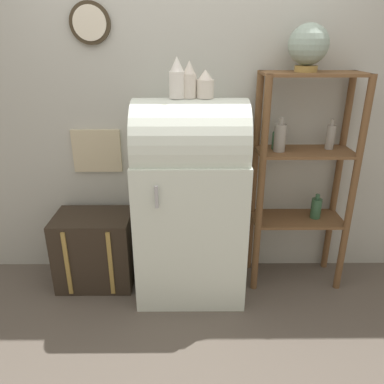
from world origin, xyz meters
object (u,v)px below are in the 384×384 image
vase_left (177,79)px  vase_center (189,81)px  refrigerator (190,199)px  globe (308,45)px  suitcase_trunk (95,249)px  vase_right (205,85)px

vase_left → vase_center: vase_left is taller
refrigerator → globe: globe is taller
vase_left → vase_center: size_ratio=1.10×
suitcase_trunk → refrigerator: bearing=-5.4°
globe → refrigerator: bearing=-170.5°
suitcase_trunk → vase_center: size_ratio=2.49×
vase_left → vase_center: bearing=6.1°
refrigerator → vase_left: (-0.08, -0.00, 0.83)m
vase_center → vase_right: bearing=1.3°
refrigerator → vase_center: (-0.01, 0.01, 0.82)m
vase_center → suitcase_trunk: bearing=175.2°
vase_center → vase_right: vase_center is taller
vase_left → vase_right: vase_left is taller
globe → vase_left: (-0.85, -0.13, -0.20)m
refrigerator → vase_right: 0.80m
globe → vase_center: size_ratio=1.30×
globe → vase_center: bearing=-171.1°
refrigerator → vase_left: size_ratio=5.70×
globe → vase_center: (-0.77, -0.12, -0.21)m
refrigerator → vase_left: 0.83m
refrigerator → suitcase_trunk: (-0.74, 0.07, -0.46)m
vase_right → suitcase_trunk: bearing=175.9°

